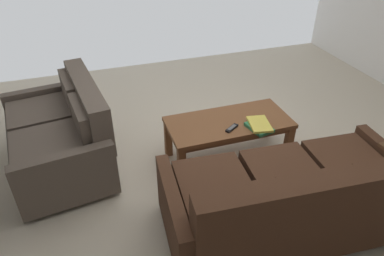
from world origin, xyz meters
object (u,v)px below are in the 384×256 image
object	(u,v)px
loveseat_near	(63,134)
tv_remote	(232,128)
sofa_main	(292,199)
book_stack	(259,126)
coffee_table	(229,127)

from	to	relation	value
loveseat_near	tv_remote	size ratio (longest dim) A/B	9.53
sofa_main	book_stack	distance (m)	0.86
loveseat_near	coffee_table	distance (m)	1.63
sofa_main	book_stack	world-z (taller)	sofa_main
sofa_main	tv_remote	size ratio (longest dim) A/B	12.64
loveseat_near	book_stack	world-z (taller)	loveseat_near
book_stack	tv_remote	bearing A→B (deg)	-15.77
coffee_table	tv_remote	bearing A→B (deg)	77.16
sofa_main	coffee_table	size ratio (longest dim) A/B	1.63
book_stack	tv_remote	world-z (taller)	book_stack
loveseat_near	book_stack	size ratio (longest dim) A/B	4.84
book_stack	loveseat_near	bearing A→B (deg)	-19.33
tv_remote	sofa_main	bearing A→B (deg)	97.01
loveseat_near	coffee_table	bearing A→B (deg)	165.30
book_stack	tv_remote	size ratio (longest dim) A/B	1.97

